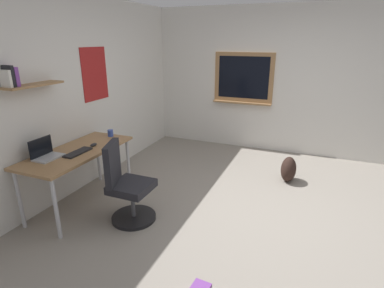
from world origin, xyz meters
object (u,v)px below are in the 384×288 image
(desk, at_px, (78,156))
(coffee_mug, at_px, (110,133))
(computer_mouse, at_px, (94,145))
(laptop, at_px, (46,153))
(office_chair, at_px, (126,188))
(backpack, at_px, (288,169))
(keyboard, at_px, (78,152))

(desk, distance_m, coffee_mug, 0.64)
(computer_mouse, relative_size, coffee_mug, 1.13)
(laptop, height_order, coffee_mug, laptop)
(computer_mouse, bearing_deg, coffee_mug, 6.77)
(office_chair, xyz_separation_m, computer_mouse, (0.28, 0.65, 0.35))
(backpack, bearing_deg, office_chair, 137.28)
(laptop, height_order, keyboard, laptop)
(backpack, bearing_deg, laptop, 128.78)
(office_chair, bearing_deg, computer_mouse, 66.67)
(coffee_mug, bearing_deg, keyboard, -175.92)
(office_chair, bearing_deg, backpack, -42.72)
(desk, distance_m, office_chair, 0.78)
(office_chair, height_order, backpack, office_chair)
(office_chair, height_order, laptop, laptop)
(laptop, bearing_deg, desk, -24.96)
(backpack, bearing_deg, keyboard, 127.74)
(desk, height_order, laptop, laptop)
(desk, height_order, backpack, desk)
(laptop, xyz_separation_m, keyboard, (0.25, -0.23, -0.04))
(desk, height_order, office_chair, office_chair)
(desk, xyz_separation_m, office_chair, (-0.07, -0.73, -0.26))
(coffee_mug, bearing_deg, computer_mouse, -173.23)
(desk, distance_m, computer_mouse, 0.24)
(laptop, distance_m, keyboard, 0.35)
(desk, bearing_deg, computer_mouse, -21.29)
(laptop, relative_size, backpack, 0.81)
(coffee_mug, relative_size, backpack, 0.24)
(desk, bearing_deg, keyboard, -132.06)
(desk, xyz_separation_m, coffee_mug, (0.63, -0.03, 0.12))
(desk, relative_size, backpack, 3.81)
(office_chair, height_order, computer_mouse, office_chair)
(keyboard, distance_m, backpack, 2.95)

